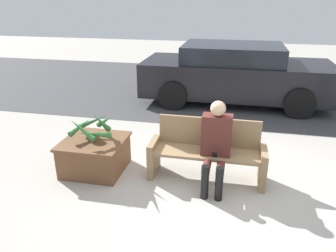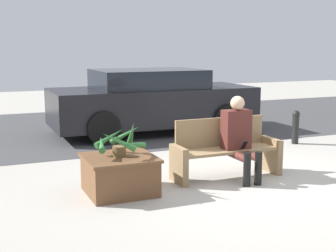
# 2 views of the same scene
# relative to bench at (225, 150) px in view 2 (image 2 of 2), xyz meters

# --- Properties ---
(ground_plane) EXTENTS (30.00, 30.00, 0.00)m
(ground_plane) POSITION_rel_bench_xyz_m (0.19, -0.30, -0.41)
(ground_plane) COLOR #ADA89E
(road_surface) EXTENTS (20.00, 6.00, 0.01)m
(road_surface) POSITION_rel_bench_xyz_m (0.19, 4.94, -0.40)
(road_surface) COLOR #424244
(road_surface) RESTS_ON ground_plane
(bench) EXTENTS (1.66, 0.48, 0.87)m
(bench) POSITION_rel_bench_xyz_m (0.00, 0.00, 0.00)
(bench) COLOR #8C704C
(bench) RESTS_ON ground_plane
(person_seated) EXTENTS (0.41, 0.63, 1.22)m
(person_seated) POSITION_rel_bench_xyz_m (0.12, -0.19, 0.25)
(person_seated) COLOR #51231E
(person_seated) RESTS_ON ground_plane
(planter_box) EXTENTS (0.91, 0.87, 0.50)m
(planter_box) POSITION_rel_bench_xyz_m (-1.68, -0.15, -0.14)
(planter_box) COLOR brown
(planter_box) RESTS_ON ground_plane
(potted_plant) EXTENTS (0.66, 0.68, 0.49)m
(potted_plant) POSITION_rel_bench_xyz_m (-1.67, -0.15, 0.30)
(potted_plant) COLOR brown
(potted_plant) RESTS_ON planter_box
(parked_car) EXTENTS (4.47, 1.98, 1.41)m
(parked_car) POSITION_rel_bench_xyz_m (0.29, 3.77, 0.31)
(parked_car) COLOR black
(parked_car) RESTS_ON ground_plane
(bollard_post) EXTENTS (0.15, 0.15, 0.67)m
(bollard_post) POSITION_rel_bench_xyz_m (2.47, 1.51, -0.05)
(bollard_post) COLOR black
(bollard_post) RESTS_ON ground_plane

